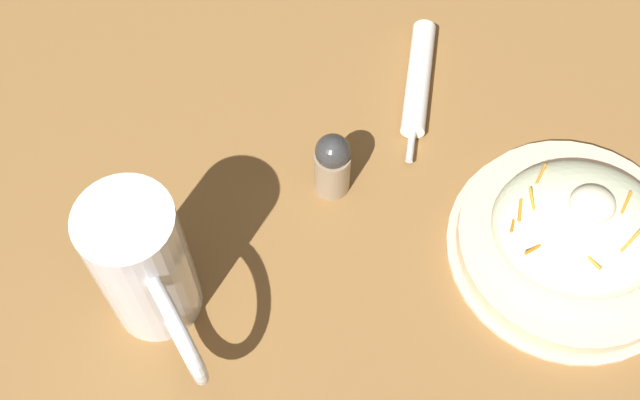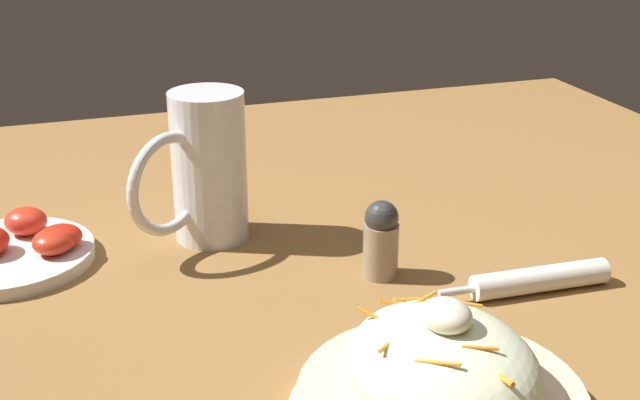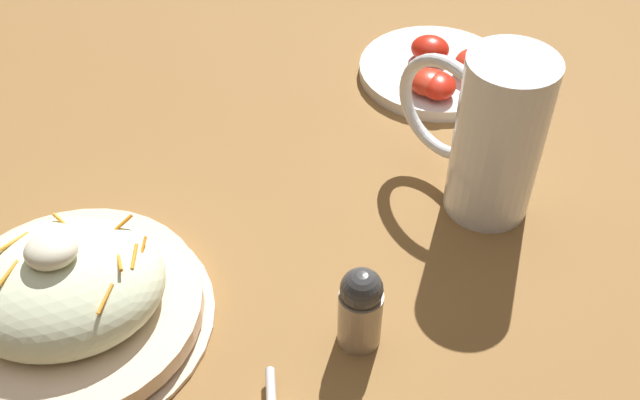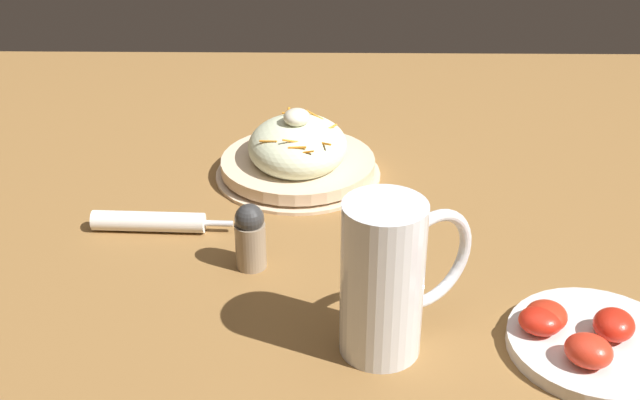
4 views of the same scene
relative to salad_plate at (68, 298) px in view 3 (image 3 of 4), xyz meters
name	(u,v)px [view 3 (image 3 of 4)]	position (x,y,z in m)	size (l,w,h in m)	color
ground_plane	(277,262)	(-0.17, -0.05, -0.03)	(1.43, 1.43, 0.00)	olive
salad_plate	(68,298)	(0.00, 0.00, 0.00)	(0.23, 0.23, 0.10)	beige
beer_mug	(492,144)	(-0.38, -0.10, 0.04)	(0.12, 0.14, 0.17)	white
tomato_plate	(437,70)	(-0.38, -0.31, -0.02)	(0.18, 0.18, 0.04)	silver
salt_shaker	(360,308)	(-0.23, 0.05, 0.01)	(0.04, 0.04, 0.08)	gray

